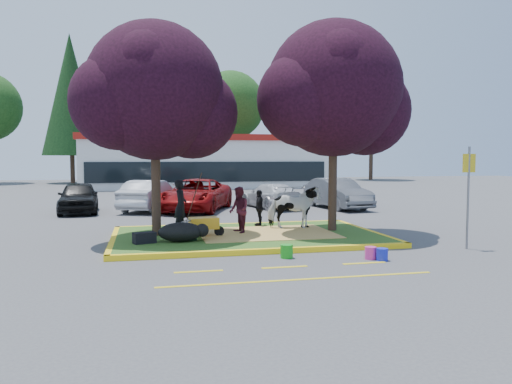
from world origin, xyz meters
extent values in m
plane|color=#424244|center=(0.00, 0.00, 0.00)|extent=(90.00, 90.00, 0.00)
cube|color=#2D551A|center=(0.00, 0.00, 0.07)|extent=(8.00, 5.00, 0.15)
cube|color=yellow|center=(0.00, -2.58, 0.07)|extent=(8.30, 0.16, 0.15)
cube|color=yellow|center=(0.00, 2.58, 0.07)|extent=(8.30, 0.16, 0.15)
cube|color=yellow|center=(-4.08, 0.00, 0.07)|extent=(0.16, 5.30, 0.15)
cube|color=yellow|center=(4.08, 0.00, 0.07)|extent=(0.16, 5.30, 0.15)
cube|color=#E0B25C|center=(0.60, 0.00, 0.15)|extent=(4.20, 3.00, 0.01)
cylinder|color=black|center=(-2.80, 0.40, 1.91)|extent=(0.28, 0.28, 3.53)
sphere|color=black|center=(-2.80, 0.40, 4.56)|extent=(4.20, 4.20, 4.20)
sphere|color=black|center=(-1.64, 0.60, 3.93)|extent=(2.86, 2.86, 2.86)
sphere|color=black|center=(-3.85, 0.10, 4.18)|extent=(2.86, 2.86, 2.86)
cylinder|color=black|center=(2.90, 0.20, 2.00)|extent=(0.28, 0.28, 3.70)
sphere|color=black|center=(2.90, 0.20, 4.77)|extent=(4.40, 4.40, 4.40)
sphere|color=black|center=(4.11, 0.40, 4.11)|extent=(2.99, 2.99, 2.99)
sphere|color=black|center=(1.80, -0.10, 4.37)|extent=(2.99, 2.99, 2.99)
cube|color=yellow|center=(-2.00, -4.20, 0.00)|extent=(1.10, 0.12, 0.01)
cube|color=yellow|center=(0.00, -4.20, 0.00)|extent=(1.10, 0.12, 0.01)
cube|color=yellow|center=(2.00, -4.20, 0.00)|extent=(1.10, 0.12, 0.01)
cube|color=yellow|center=(0.00, -5.40, 0.00)|extent=(6.00, 0.10, 0.01)
cube|color=silver|center=(2.00, 28.00, 2.00)|extent=(20.00, 8.00, 4.00)
cube|color=maroon|center=(2.00, 28.00, 4.15)|extent=(20.40, 8.40, 0.50)
cube|color=black|center=(2.00, 23.95, 1.40)|extent=(19.00, 0.10, 1.60)
cylinder|color=black|center=(-10.00, 37.00, 1.96)|extent=(0.44, 0.44, 3.92)
cone|color=black|center=(-10.00, 37.00, 8.68)|extent=(5.60, 5.60, 11.90)
cylinder|color=black|center=(-2.00, 38.50, 1.54)|extent=(0.44, 0.44, 3.08)
sphere|color=#143811|center=(-2.00, 38.50, 6.82)|extent=(6.16, 6.16, 6.16)
cylinder|color=black|center=(6.00, 37.50, 1.82)|extent=(0.44, 0.44, 3.64)
sphere|color=#143811|center=(6.00, 37.50, 8.06)|extent=(7.28, 7.28, 7.28)
cylinder|color=black|center=(14.00, 38.00, 1.75)|extent=(0.44, 0.44, 3.50)
cone|color=black|center=(14.00, 38.00, 7.75)|extent=(5.00, 5.00, 10.62)
cylinder|color=black|center=(22.00, 37.00, 1.61)|extent=(0.44, 0.44, 3.22)
sphere|color=#143811|center=(22.00, 37.00, 7.13)|extent=(6.44, 6.44, 6.44)
imported|color=silver|center=(1.74, 0.77, 0.87)|extent=(1.81, 1.04, 1.44)
ellipsoid|color=black|center=(-2.16, -0.98, 0.43)|extent=(1.44, 1.09, 0.55)
imported|color=black|center=(-2.00, 1.05, 0.99)|extent=(0.53, 0.69, 1.69)
imported|color=#45131F|center=(-0.23, 0.24, 0.89)|extent=(0.66, 0.79, 1.48)
imported|color=black|center=(0.79, 1.77, 0.78)|extent=(0.58, 0.80, 1.27)
cylinder|color=black|center=(-0.93, -0.21, 0.30)|extent=(0.31, 0.09, 0.31)
cylinder|color=slate|center=(-1.71, -0.40, 0.26)|extent=(0.04, 0.04, 0.22)
cylinder|color=slate|center=(-1.71, -0.03, 0.26)|extent=(0.04, 0.04, 0.22)
cube|color=orange|center=(-1.41, -0.21, 0.56)|extent=(0.90, 0.59, 0.34)
cylinder|color=slate|center=(-2.05, -0.40, 0.58)|extent=(0.56, 0.09, 0.29)
cylinder|color=slate|center=(-2.05, -0.03, 0.58)|extent=(0.56, 0.09, 0.29)
cube|color=black|center=(-3.17, -1.03, 0.30)|extent=(0.68, 0.50, 0.31)
cube|color=black|center=(-1.92, -0.81, 0.27)|extent=(0.45, 0.30, 0.23)
cylinder|color=slate|center=(5.60, -3.08, 1.43)|extent=(0.06, 0.06, 2.85)
cube|color=gold|center=(5.60, -3.08, 2.39)|extent=(0.40, 0.05, 0.51)
cylinder|color=#189D19|center=(0.35, -3.18, 0.17)|extent=(0.38, 0.38, 0.34)
cylinder|color=#D83090|center=(2.36, -3.79, 0.16)|extent=(0.37, 0.37, 0.31)
cylinder|color=#1924CA|center=(2.57, -4.01, 0.15)|extent=(0.30, 0.30, 0.31)
imported|color=black|center=(-6.10, 8.92, 0.72)|extent=(1.98, 4.32, 1.44)
imported|color=#ADAFB5|center=(-2.86, 9.13, 0.73)|extent=(3.16, 4.71, 1.47)
imported|color=maroon|center=(-0.72, 8.53, 0.76)|extent=(4.36, 6.00, 1.52)
imported|color=silver|center=(3.07, 9.02, 0.62)|extent=(2.59, 4.51, 1.23)
imported|color=#56585D|center=(6.26, 8.10, 0.75)|extent=(2.20, 4.75, 1.51)
camera|label=1|loc=(-3.18, -15.21, 2.56)|focal=35.00mm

